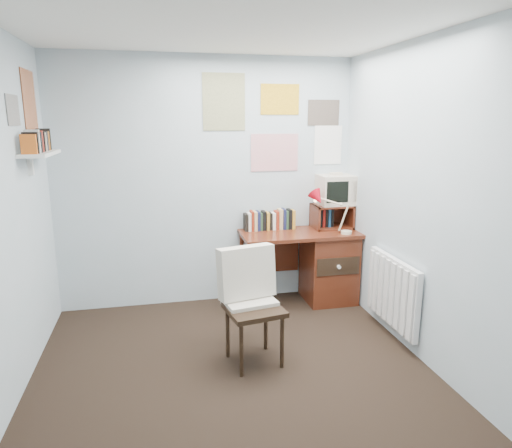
# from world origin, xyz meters

# --- Properties ---
(ground) EXTENTS (3.50, 3.50, 0.00)m
(ground) POSITION_xyz_m (0.00, 0.00, 0.00)
(ground) COLOR black
(ground) RESTS_ON ground
(back_wall) EXTENTS (3.00, 0.02, 2.50)m
(back_wall) POSITION_xyz_m (0.00, 1.75, 1.25)
(back_wall) COLOR #B3BFCD
(back_wall) RESTS_ON ground
(right_wall) EXTENTS (0.02, 3.50, 2.50)m
(right_wall) POSITION_xyz_m (1.50, 0.00, 1.25)
(right_wall) COLOR #B3BFCD
(right_wall) RESTS_ON ground
(ceiling) EXTENTS (3.00, 3.50, 0.02)m
(ceiling) POSITION_xyz_m (0.00, 0.00, 2.50)
(ceiling) COLOR white
(ceiling) RESTS_ON back_wall
(desk) EXTENTS (1.20, 0.55, 0.76)m
(desk) POSITION_xyz_m (1.17, 1.48, 0.41)
(desk) COLOR maroon
(desk) RESTS_ON ground
(desk_chair) EXTENTS (0.52, 0.50, 0.89)m
(desk_chair) POSITION_xyz_m (0.19, 0.38, 0.44)
(desk_chair) COLOR black
(desk_chair) RESTS_ON ground
(desk_lamp) EXTENTS (0.27, 0.24, 0.39)m
(desk_lamp) POSITION_xyz_m (1.34, 1.31, 0.96)
(desk_lamp) COLOR red
(desk_lamp) RESTS_ON desk
(tv_riser) EXTENTS (0.40, 0.30, 0.25)m
(tv_riser) POSITION_xyz_m (1.29, 1.59, 0.89)
(tv_riser) COLOR maroon
(tv_riser) RESTS_ON desk
(crt_tv) EXTENTS (0.36, 0.33, 0.34)m
(crt_tv) POSITION_xyz_m (1.33, 1.61, 1.18)
(crt_tv) COLOR beige
(crt_tv) RESTS_ON tv_riser
(book_row) EXTENTS (0.60, 0.14, 0.22)m
(book_row) POSITION_xyz_m (0.66, 1.66, 0.87)
(book_row) COLOR maroon
(book_row) RESTS_ON desk
(radiator) EXTENTS (0.09, 0.80, 0.60)m
(radiator) POSITION_xyz_m (1.46, 0.55, 0.42)
(radiator) COLOR white
(radiator) RESTS_ON right_wall
(wall_shelf) EXTENTS (0.20, 0.62, 0.24)m
(wall_shelf) POSITION_xyz_m (-1.40, 1.10, 1.62)
(wall_shelf) COLOR white
(wall_shelf) RESTS_ON left_wall
(posters_back) EXTENTS (1.20, 0.01, 0.90)m
(posters_back) POSITION_xyz_m (0.70, 1.74, 1.85)
(posters_back) COLOR white
(posters_back) RESTS_ON back_wall
(posters_left) EXTENTS (0.01, 0.70, 0.60)m
(posters_left) POSITION_xyz_m (-1.49, 1.10, 2.00)
(posters_left) COLOR white
(posters_left) RESTS_ON left_wall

